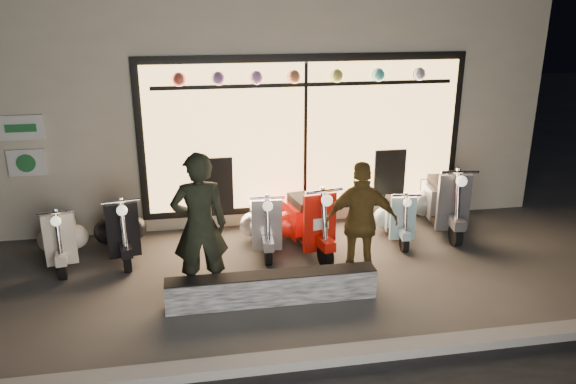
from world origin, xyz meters
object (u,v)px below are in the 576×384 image
at_px(graffiti_barrier, 272,288).
at_px(scooter_red, 304,219).
at_px(man, 200,226).
at_px(scooter_silver, 264,221).
at_px(woman, 361,222).

relative_size(graffiti_barrier, scooter_red, 1.71).
xyz_separation_m(graffiti_barrier, man, (-0.87, 0.35, 0.77)).
bearing_deg(scooter_silver, woman, -46.52).
distance_m(man, woman, 2.16).
height_order(scooter_silver, scooter_red, scooter_red).
height_order(scooter_red, man, man).
bearing_deg(graffiti_barrier, scooter_red, 65.49).
relative_size(scooter_red, man, 0.81).
xyz_separation_m(man, woman, (2.16, 0.08, -0.13)).
distance_m(graffiti_barrier, scooter_red, 1.83).
xyz_separation_m(scooter_silver, man, (-1.01, -1.44, 0.57)).
bearing_deg(scooter_silver, man, -121.88).
distance_m(scooter_red, man, 2.15).
xyz_separation_m(graffiti_barrier, scooter_silver, (0.14, 1.79, 0.20)).
relative_size(scooter_silver, scooter_red, 0.88).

